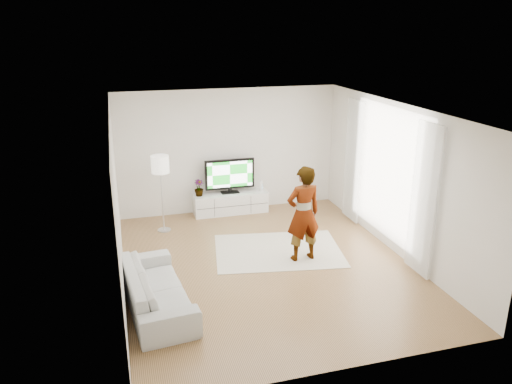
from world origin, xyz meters
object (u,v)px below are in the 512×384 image
object	(u,v)px
media_console	(231,203)
rug	(278,251)
television	(230,175)
floor_lamp	(160,168)
sofa	(156,288)
player	(303,214)

from	to	relation	value
media_console	rug	bearing A→B (deg)	-79.65
television	floor_lamp	distance (m)	1.79
floor_lamp	sofa	bearing A→B (deg)	-97.85
player	sofa	size ratio (longest dim) A/B	0.82
player	floor_lamp	xyz separation A→B (m)	(-2.31, 2.06, 0.47)
television	floor_lamp	size ratio (longest dim) A/B	0.70
media_console	television	xyz separation A→B (m)	(-0.00, 0.03, 0.66)
floor_lamp	rug	bearing A→B (deg)	-38.81
television	media_console	bearing A→B (deg)	-90.00
player	sofa	bearing A→B (deg)	13.42
media_console	television	world-z (taller)	television
floor_lamp	media_console	bearing A→B (deg)	22.16
media_console	player	size ratio (longest dim) A/B	0.95
media_console	sofa	xyz separation A→B (m)	(-2.00, -3.64, 0.08)
rug	player	size ratio (longest dim) A/B	1.34
player	sofa	world-z (taller)	player
media_console	floor_lamp	distance (m)	2.05
player	floor_lamp	size ratio (longest dim) A/B	1.09
rug	media_console	bearing A→B (deg)	100.35
sofa	floor_lamp	world-z (taller)	floor_lamp
player	floor_lamp	distance (m)	3.13
media_console	rug	xyz separation A→B (m)	(0.41, -2.25, -0.23)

